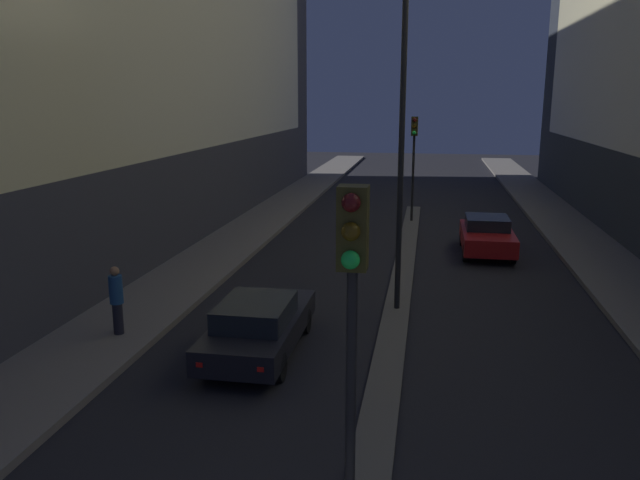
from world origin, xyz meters
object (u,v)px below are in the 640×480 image
at_px(car_right_lane, 487,235).
at_px(traffic_light_near, 352,311).
at_px(street_lamp, 403,96).
at_px(car_left_lane, 259,325).
at_px(pedestrian_on_left_sidewalk, 117,298).
at_px(traffic_light_mid, 414,146).

bearing_deg(car_right_lane, traffic_light_near, -99.63).
xyz_separation_m(street_lamp, car_left_lane, (-3.09, -3.61, -5.32)).
height_order(car_right_lane, pedestrian_on_left_sidewalk, pedestrian_on_left_sidewalk).
distance_m(street_lamp, pedestrian_on_left_sidewalk, 9.07).
height_order(traffic_light_mid, pedestrian_on_left_sidewalk, traffic_light_mid).
height_order(traffic_light_near, car_right_lane, traffic_light_near).
height_order(street_lamp, car_right_lane, street_lamp).
xyz_separation_m(street_lamp, pedestrian_on_left_sidewalk, (-6.81, -3.41, -4.93)).
bearing_deg(traffic_light_mid, street_lamp, -90.00).
xyz_separation_m(traffic_light_mid, car_left_lane, (-3.09, -16.79, -3.04)).
height_order(traffic_light_near, traffic_light_mid, same).
distance_m(car_right_lane, pedestrian_on_left_sidewalk, 14.68).
distance_m(car_left_lane, pedestrian_on_left_sidewalk, 3.75).
distance_m(traffic_light_mid, pedestrian_on_left_sidewalk, 18.13).
bearing_deg(car_right_lane, street_lamp, -112.59).
relative_size(street_lamp, car_left_lane, 1.97).
distance_m(street_lamp, car_right_lane, 9.64).
bearing_deg(street_lamp, car_left_lane, -130.56).
bearing_deg(traffic_light_mid, car_left_lane, -100.43).
bearing_deg(traffic_light_near, traffic_light_mid, 90.00).
bearing_deg(traffic_light_mid, pedestrian_on_left_sidewalk, -112.32).
bearing_deg(pedestrian_on_left_sidewalk, traffic_light_near, -47.31).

